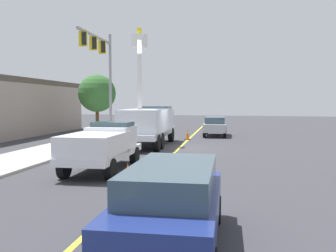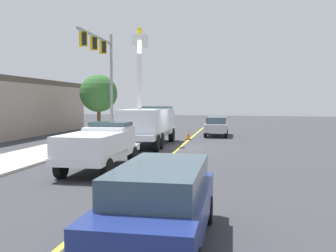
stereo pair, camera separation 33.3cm
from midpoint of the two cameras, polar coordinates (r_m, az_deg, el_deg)
ground at (r=24.05m, az=2.12°, el=-3.43°), size 120.00×120.00×0.00m
sidewalk_far_side at (r=26.12m, az=-14.26°, el=-2.84°), size 60.06×9.58×0.12m
lane_centre_stripe at (r=24.05m, az=2.12°, el=-3.42°), size 49.77×5.16×0.01m
utility_bucket_truck at (r=25.34m, az=-2.61°, el=0.65°), size 8.41×3.31×8.17m
service_pickup_truck at (r=16.27m, az=-9.94°, el=-2.94°), size 5.78×2.65×2.06m
passing_minivan at (r=32.85m, az=7.83°, el=0.15°), size 4.97×2.37×1.69m
trailing_sedan at (r=7.73m, az=0.13°, el=-11.37°), size 4.97×2.37×1.69m
traffic_cone_leading at (r=14.03m, az=-6.16°, el=-7.15°), size 0.40×0.40×0.71m
traffic_cone_mid_front at (r=29.35m, az=3.48°, el=-1.30°), size 0.40×0.40×0.88m
traffic_signal_mast at (r=28.89m, az=-9.76°, el=9.67°), size 6.69×0.96×8.52m
street_tree_right at (r=34.64m, az=-10.44°, el=5.00°), size 3.47×3.47×5.55m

